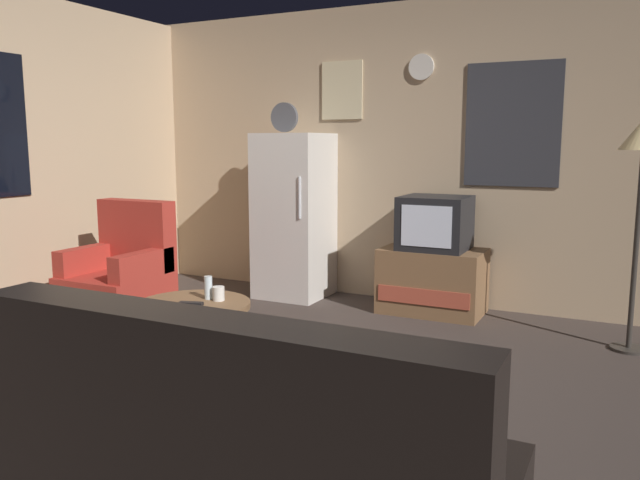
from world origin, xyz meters
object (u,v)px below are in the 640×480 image
tv_stand (432,281)px  fridge (294,215)px  crt_tv (435,223)px  mug_ceramic_white (219,294)px  coffee_table (194,335)px  couch (250,475)px  armchair (121,281)px  wine_glass (208,288)px  remote_control (191,304)px

tv_stand → fridge: bearing=179.5°
crt_tv → mug_ceramic_white: crt_tv is taller
fridge → coffee_table: (0.35, -1.97, -0.54)m
mug_ceramic_white → coffee_table: bearing=-133.7°
fridge → couch: bearing=-63.5°
coffee_table → armchair: bearing=153.7°
wine_glass → tv_stand: bearing=62.9°
coffee_table → mug_ceramic_white: mug_ceramic_white is taller
wine_glass → armchair: armchair is taller
crt_tv → armchair: size_ratio=0.56×
mug_ceramic_white → remote_control: size_ratio=0.60×
tv_stand → wine_glass: 2.08m
couch → coffee_table: bearing=133.1°
crt_tv → mug_ceramic_white: 2.05m
fridge → mug_ceramic_white: (0.46, -1.85, -0.29)m
fridge → mug_ceramic_white: size_ratio=19.67×
mug_ceramic_white → armchair: bearing=160.4°
tv_stand → crt_tv: bearing=-5.6°
tv_stand → armchair: 2.54m
crt_tv → tv_stand: bearing=174.4°
mug_ceramic_white → remote_control: 0.20m
wine_glass → mug_ceramic_white: 0.08m
tv_stand → coffee_table: tv_stand is taller
tv_stand → couch: bearing=-83.7°
mug_ceramic_white → remote_control: bearing=-114.0°
crt_tv → armchair: crt_tv is taller
tv_stand → mug_ceramic_white: size_ratio=9.33×
wine_glass → armchair: 1.28m
wine_glass → remote_control: wine_glass is taller
armchair → coffee_table: bearing=-26.3°
tv_stand → crt_tv: crt_tv is taller
tv_stand → wine_glass: size_ratio=5.60×
fridge → armchair: bearing=-119.7°
coffee_table → wine_glass: wine_glass is taller
fridge → mug_ceramic_white: 1.93m
wine_glass → mug_ceramic_white: wine_glass is taller
crt_tv → wine_glass: size_ratio=3.60×
fridge → armchair: fridge is taller
fridge → crt_tv: bearing=-0.6°
couch → fridge: bearing=116.5°
mug_ceramic_white → armchair: armchair is taller
coffee_table → mug_ceramic_white: 0.30m
tv_stand → remote_control: bearing=-115.0°
crt_tv → coffee_table: crt_tv is taller
wine_glass → couch: (1.31, -1.56, -0.18)m
remote_control → wine_glass: bearing=72.8°
wine_glass → armchair: (-1.18, 0.45, -0.16)m
wine_glass → mug_ceramic_white: bearing=-0.5°
crt_tv → coffee_table: size_ratio=0.75×
wine_glass → remote_control: (-0.00, -0.18, -0.06)m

